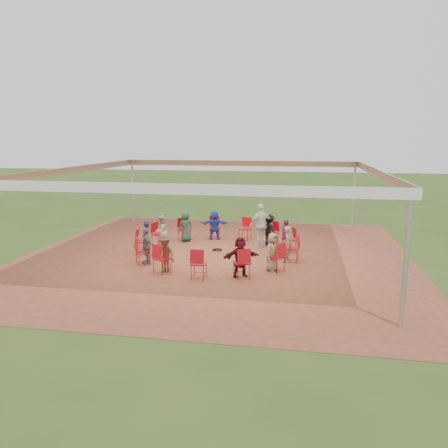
% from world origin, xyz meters
% --- Properties ---
extents(ground, '(80.00, 80.00, 0.00)m').
position_xyz_m(ground, '(0.00, 0.00, 0.00)').
color(ground, '#2F4816').
rests_on(ground, ground).
extents(dirt_patch, '(13.00, 13.00, 0.00)m').
position_xyz_m(dirt_patch, '(0.00, 0.00, 0.01)').
color(dirt_patch, brown).
rests_on(dirt_patch, ground).
extents(tent, '(10.33, 10.33, 3.00)m').
position_xyz_m(tent, '(0.00, 0.00, 2.37)').
color(tent, '#B2B2B7').
rests_on(tent, ground).
extents(chair_0, '(0.49, 0.47, 0.90)m').
position_xyz_m(chair_0, '(2.56, -0.33, 0.45)').
color(chair_0, '#AE0A14').
rests_on(chair_0, ground).
extents(chair_1, '(0.56, 0.55, 0.90)m').
position_xyz_m(chair_1, '(2.42, 0.89, 0.45)').
color(chair_1, '#AE0A14').
rests_on(chair_1, ground).
extents(chair_2, '(0.61, 0.61, 0.90)m').
position_xyz_m(chair_2, '(1.73, 1.91, 0.45)').
color(chair_2, '#AE0A14').
rests_on(chair_2, ground).
extents(chair_3, '(0.52, 0.53, 0.90)m').
position_xyz_m(chair_3, '(0.64, 2.50, 0.45)').
color(chair_3, '#AE0A14').
rests_on(chair_3, ground).
extents(chair_4, '(0.51, 0.53, 0.90)m').
position_xyz_m(chair_4, '(-0.59, 2.51, 0.45)').
color(chair_4, '#AE0A14').
rests_on(chair_4, ground).
extents(chair_5, '(0.61, 0.61, 0.90)m').
position_xyz_m(chair_5, '(-1.69, 1.94, 0.45)').
color(chair_5, '#AE0A14').
rests_on(chair_5, ground).
extents(chair_6, '(0.56, 0.55, 0.90)m').
position_xyz_m(chair_6, '(-2.40, 0.94, 0.45)').
color(chair_6, '#AE0A14').
rests_on(chair_6, ground).
extents(chair_7, '(0.48, 0.47, 0.90)m').
position_xyz_m(chair_7, '(-2.56, -0.29, 0.45)').
color(chair_7, '#AE0A14').
rests_on(chair_7, ground).
extents(chair_8, '(0.60, 0.59, 0.90)m').
position_xyz_m(chair_8, '(-2.13, -1.45, 0.45)').
color(chair_8, '#AE0A14').
rests_on(chair_8, ground).
extents(chair_9, '(0.58, 0.59, 0.90)m').
position_xyz_m(chair_9, '(-1.22, -2.27, 0.45)').
color(chair_9, '#AE0A14').
rests_on(chair_9, ground).
extents(chair_10, '(0.42, 0.44, 0.90)m').
position_xyz_m(chair_10, '(-0.02, -2.58, 0.45)').
color(chair_10, '#AE0A14').
rests_on(chair_10, ground).
extents(chair_11, '(0.57, 0.58, 0.90)m').
position_xyz_m(chair_11, '(1.18, -2.29, 0.45)').
color(chair_11, '#AE0A14').
rests_on(chair_11, ground).
extents(chair_12, '(0.60, 0.60, 0.90)m').
position_xyz_m(chair_12, '(2.11, -1.48, 0.45)').
color(chair_12, '#AE0A14').
rests_on(chair_12, ground).
extents(person_seated_0, '(0.33, 0.46, 1.17)m').
position_xyz_m(person_seated_0, '(2.44, -0.32, 0.59)').
color(person_seated_0, '#91805B').
rests_on(person_seated_0, ground).
extents(person_seated_1, '(0.57, 0.77, 1.17)m').
position_xyz_m(person_seated_1, '(2.31, 0.85, 0.59)').
color(person_seated_1, '#8B1F5C').
rests_on(person_seated_1, ground).
extents(person_seated_2, '(0.82, 0.79, 1.17)m').
position_xyz_m(person_seated_2, '(1.65, 1.83, 0.59)').
color(person_seated_2, black).
rests_on(person_seated_2, ground).
extents(person_seated_3, '(1.15, 0.65, 1.17)m').
position_xyz_m(person_seated_3, '(-0.57, 2.39, 0.59)').
color(person_seated_3, '#1B42B0').
rests_on(person_seated_3, ground).
extents(person_seated_4, '(0.64, 0.62, 1.17)m').
position_xyz_m(person_seated_4, '(-1.61, 1.85, 0.59)').
color(person_seated_4, '#234330').
rests_on(person_seated_4, ground).
extents(person_seated_5, '(0.51, 0.65, 1.17)m').
position_xyz_m(person_seated_5, '(-2.29, 0.89, 0.59)').
color(person_seated_5, '#B0AD9B').
rests_on(person_seated_5, ground).
extents(person_seated_6, '(0.33, 0.46, 1.17)m').
position_xyz_m(person_seated_6, '(-2.44, -0.27, 0.59)').
color(person_seated_6, '#1F1842').
rests_on(person_seated_6, ground).
extents(person_seated_7, '(0.68, 0.77, 1.17)m').
position_xyz_m(person_seated_7, '(-2.03, -1.38, 0.59)').
color(person_seated_7, slate).
rests_on(person_seated_7, ground).
extents(person_seated_8, '(0.85, 0.69, 1.17)m').
position_xyz_m(person_seated_8, '(-1.16, -2.17, 0.59)').
color(person_seated_8, brown).
rests_on(person_seated_8, ground).
extents(person_seated_9, '(1.16, 0.86, 1.17)m').
position_xyz_m(person_seated_9, '(1.12, -2.19, 0.59)').
color(person_seated_9, '#3B0A12').
rests_on(person_seated_9, ground).
extents(person_seated_10, '(0.59, 0.65, 1.17)m').
position_xyz_m(person_seated_10, '(2.01, -1.41, 0.59)').
color(person_seated_10, '#91805B').
rests_on(person_seated_10, ground).
extents(standing_person, '(1.06, 0.91, 1.61)m').
position_xyz_m(standing_person, '(1.37, 1.56, 0.81)').
color(standing_person, silver).
rests_on(standing_person, ground).
extents(cable_coil, '(0.41, 0.41, 0.03)m').
position_xyz_m(cable_coil, '(-0.12, 0.67, 0.02)').
color(cable_coil, black).
rests_on(cable_coil, ground).
extents(laptop, '(0.28, 0.33, 0.21)m').
position_xyz_m(laptop, '(2.27, -0.30, 0.56)').
color(laptop, '#B7B7BC').
rests_on(laptop, ground).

